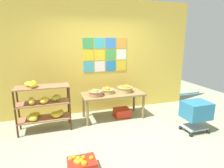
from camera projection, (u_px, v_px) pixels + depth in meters
ground at (124, 140)px, 3.69m from camera, size 9.33×9.33×0.00m
back_wall_with_art at (101, 57)px, 4.91m from camera, size 5.09×0.07×2.91m
banana_shelf_unit at (43, 104)px, 3.96m from camera, size 1.08×0.47×1.11m
display_table at (113, 96)px, 4.62m from camera, size 1.51×0.67×0.64m
fruit_basket_left at (108, 90)px, 4.57m from camera, size 0.31×0.31×0.18m
fruit_basket_centre at (125, 89)px, 4.68m from camera, size 0.38×0.38×0.19m
fruit_basket_right at (96, 93)px, 4.36m from camera, size 0.34×0.34×0.17m
produce_crate_under_table at (122, 113)px, 4.78m from camera, size 0.38×0.34×0.21m
orange_crate_foreground at (82, 165)px, 2.80m from camera, size 0.42×0.32×0.24m
shopping_cart at (196, 111)px, 3.94m from camera, size 0.53×0.48×0.79m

